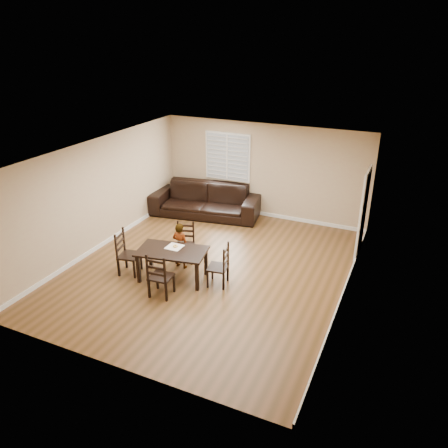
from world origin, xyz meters
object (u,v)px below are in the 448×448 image
at_px(chair_near, 186,242).
at_px(child, 180,245).
at_px(chair_right, 223,267).
at_px(chair_far, 158,279).
at_px(sofa, 206,200).
at_px(donut, 175,246).
at_px(chair_left, 124,254).
at_px(dining_table, 172,254).

relative_size(chair_near, child, 0.86).
bearing_deg(chair_right, child, -114.85).
relative_size(chair_near, chair_far, 0.95).
relative_size(chair_right, sofa, 0.30).
distance_m(chair_near, donut, 0.83).
height_order(chair_right, child, child).
relative_size(child, sofa, 0.35).
bearing_deg(chair_left, chair_far, -126.39).
distance_m(donut, sofa, 3.52).
distance_m(chair_near, chair_left, 1.47).
relative_size(chair_left, sofa, 0.32).
height_order(chair_near, donut, chair_near).
distance_m(dining_table, chair_near, 0.96).
distance_m(chair_left, chair_right, 2.27).
distance_m(chair_far, chair_left, 1.38).
relative_size(chair_left, child, 0.93).
bearing_deg(chair_far, chair_right, -139.59).
bearing_deg(dining_table, child, 90.00).
height_order(chair_far, chair_left, chair_left).
height_order(chair_near, child, child).
distance_m(chair_left, child, 1.26).
relative_size(chair_right, child, 0.87).
height_order(chair_far, child, child).
relative_size(chair_left, donut, 8.90).
relative_size(dining_table, sofa, 0.51).
distance_m(child, sofa, 3.14).
xyz_separation_m(child, donut, (0.09, -0.36, 0.17)).
bearing_deg(chair_near, child, -95.70).
height_order(donut, sofa, sofa).
bearing_deg(chair_left, child, -66.03).
bearing_deg(sofa, child, -83.05).
distance_m(dining_table, chair_left, 1.15).
height_order(dining_table, chair_near, chair_near).
height_order(dining_table, donut, donut).
height_order(chair_right, donut, chair_right).
distance_m(chair_left, donut, 1.20).
relative_size(chair_far, chair_right, 1.04).
xyz_separation_m(dining_table, child, (-0.10, 0.53, -0.06)).
height_order(chair_far, donut, chair_far).
xyz_separation_m(chair_right, child, (-1.21, 0.32, 0.11)).
bearing_deg(chair_right, chair_far, -54.74).
bearing_deg(chair_near, chair_right, -47.39).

